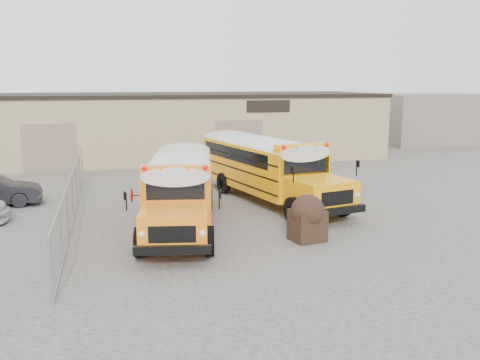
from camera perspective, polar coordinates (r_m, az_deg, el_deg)
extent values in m
plane|color=#45413F|center=(20.70, -0.94, -5.06)|extent=(120.00, 120.00, 0.00)
cube|color=tan|center=(39.83, -7.45, 5.66)|extent=(30.00, 10.00, 4.50)
cube|color=black|center=(39.70, -7.52, 8.97)|extent=(30.20, 10.20, 0.25)
cube|color=black|center=(36.01, 3.04, 7.86)|extent=(3.00, 0.08, 0.80)
cube|color=gray|center=(34.84, -19.65, 3.21)|extent=(3.20, 0.08, 3.00)
cube|color=gray|center=(35.67, -0.08, 3.98)|extent=(3.20, 0.08, 3.00)
cylinder|color=#919399|center=(14.31, -19.54, -9.11)|extent=(0.07, 0.07, 1.80)
cylinder|color=#919399|center=(17.16, -18.60, -5.80)|extent=(0.07, 0.07, 1.80)
cylinder|color=#919399|center=(20.05, -17.94, -3.44)|extent=(0.07, 0.07, 1.80)
cylinder|color=#919399|center=(22.97, -17.44, -1.68)|extent=(0.07, 0.07, 1.80)
cylinder|color=#919399|center=(25.91, -17.06, -0.31)|extent=(0.07, 0.07, 1.80)
cylinder|color=#919399|center=(28.86, -16.76, 0.78)|extent=(0.07, 0.07, 1.80)
cylinder|color=#919399|center=(31.82, -16.52, 1.66)|extent=(0.07, 0.07, 1.80)
cylinder|color=#919399|center=(22.81, -17.57, 0.49)|extent=(0.05, 18.00, 0.05)
cylinder|color=#919399|center=(23.16, -17.33, -3.73)|extent=(0.05, 18.00, 0.05)
cube|color=#919399|center=(22.97, -17.44, -1.68)|extent=(0.02, 18.00, 1.70)
cube|color=gray|center=(52.04, 19.42, 6.22)|extent=(10.00, 8.00, 4.40)
cube|color=orange|center=(27.14, -5.75, 1.79)|extent=(3.63, 7.52, 1.95)
cube|color=orange|center=(22.64, -6.18, -1.06)|extent=(2.43, 2.43, 1.09)
cube|color=black|center=(23.51, -6.11, 1.78)|extent=(1.92, 0.41, 0.71)
cube|color=silver|center=(26.99, -5.80, 4.13)|extent=(3.65, 7.60, 0.38)
cube|color=orange|center=(23.64, -6.11, 3.29)|extent=(2.37, 0.89, 0.34)
sphere|color=#E50705|center=(23.48, -8.57, 3.47)|extent=(0.19, 0.19, 0.19)
sphere|color=#E50705|center=(23.39, -3.70, 3.53)|extent=(0.19, 0.19, 0.19)
sphere|color=orange|center=(23.44, -7.24, 3.49)|extent=(0.19, 0.19, 0.19)
sphere|color=orange|center=(23.40, -5.04, 3.52)|extent=(0.19, 0.19, 0.19)
cube|color=black|center=(21.64, -6.29, -2.78)|extent=(2.32, 0.62, 0.27)
cube|color=black|center=(30.89, -5.47, 1.24)|extent=(2.32, 0.61, 0.27)
cube|color=black|center=(27.15, -5.75, 1.64)|extent=(3.64, 7.39, 0.06)
cube|color=black|center=(27.34, -5.75, 3.01)|extent=(3.46, 6.41, 0.59)
cylinder|color=black|center=(22.93, -8.96, -2.37)|extent=(0.44, 1.02, 0.99)
cylinder|color=black|center=(22.83, -3.30, -2.32)|extent=(0.44, 1.02, 0.99)
cylinder|color=black|center=(28.78, -7.86, 0.28)|extent=(0.44, 1.02, 0.99)
cylinder|color=black|center=(28.70, -3.36, 0.33)|extent=(0.44, 1.02, 0.99)
cylinder|color=#BF0505|center=(24.81, -9.70, 1.15)|extent=(0.12, 0.53, 0.53)
cube|color=#FDA80D|center=(31.15, -3.38, 3.14)|extent=(4.25, 8.10, 2.08)
cube|color=#FDA80D|center=(26.79, 0.95, 0.96)|extent=(2.69, 2.69, 1.17)
cube|color=black|center=(27.64, -0.16, 3.44)|extent=(2.04, 0.54, 0.76)
cube|color=silver|center=(31.02, -3.40, 5.33)|extent=(4.27, 8.18, 0.41)
cube|color=#FDA80D|center=(27.77, -0.38, 4.80)|extent=(2.54, 1.07, 0.37)
sphere|color=#E50705|center=(27.09, -2.18, 4.91)|extent=(0.20, 0.20, 0.20)
sphere|color=#E50705|center=(28.05, 1.79, 5.11)|extent=(0.20, 0.20, 0.20)
sphere|color=orange|center=(27.34, -1.06, 4.97)|extent=(0.20, 0.20, 0.20)
sphere|color=orange|center=(27.78, 0.73, 5.06)|extent=(0.20, 0.20, 0.20)
cube|color=black|center=(25.84, 2.20, -0.44)|extent=(2.47, 0.79, 0.28)
cube|color=black|center=(34.87, -5.98, 2.37)|extent=(2.47, 0.77, 0.28)
cube|color=black|center=(31.16, -3.38, 3.00)|extent=(4.26, 7.96, 0.06)
cube|color=black|center=(31.36, -3.62, 4.26)|extent=(4.00, 6.92, 0.63)
cylinder|color=black|center=(26.45, -1.48, -0.45)|extent=(0.52, 1.09, 1.06)
cylinder|color=black|center=(27.57, 3.05, -0.01)|extent=(0.52, 1.09, 1.06)
cylinder|color=black|center=(32.26, -6.44, 1.48)|extent=(0.52, 1.09, 1.06)
cylinder|color=black|center=(33.18, -2.53, 1.79)|extent=(0.52, 1.09, 1.06)
cube|color=black|center=(19.03, 7.20, -4.82)|extent=(1.27, 1.18, 1.10)
sphere|color=black|center=(18.90, 7.23, -3.37)|extent=(1.21, 1.21, 1.21)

